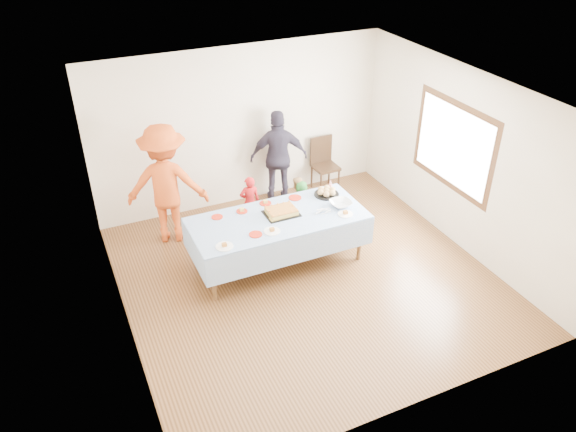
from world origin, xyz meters
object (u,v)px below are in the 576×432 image
at_px(party_table, 278,221).
at_px(adult_left, 166,184).
at_px(birthday_cake, 281,212).
at_px(dining_chair, 323,161).

height_order(party_table, adult_left, adult_left).
distance_m(party_table, adult_left, 1.83).
bearing_deg(birthday_cake, dining_chair, 47.37).
xyz_separation_m(party_table, adult_left, (-1.26, 1.31, 0.22)).
bearing_deg(dining_chair, birthday_cake, -133.11).
distance_m(birthday_cake, adult_left, 1.83).
xyz_separation_m(party_table, dining_chair, (1.67, 1.79, -0.18)).
bearing_deg(dining_chair, party_table, -133.52).
bearing_deg(adult_left, birthday_cake, 156.54).
bearing_deg(birthday_cake, adult_left, 136.99).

